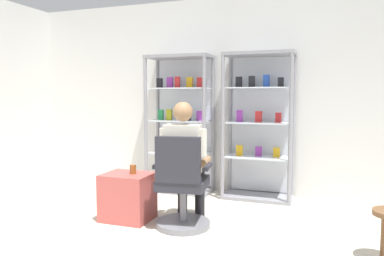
# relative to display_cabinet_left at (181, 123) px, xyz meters

# --- Properties ---
(back_wall) EXTENTS (6.00, 0.10, 2.70)m
(back_wall) POSITION_rel_display_cabinet_left_xyz_m (0.55, 0.24, 0.38)
(back_wall) COLOR silver
(back_wall) RESTS_ON ground
(display_cabinet_left) EXTENTS (0.90, 0.45, 1.90)m
(display_cabinet_left) POSITION_rel_display_cabinet_left_xyz_m (0.00, 0.00, 0.00)
(display_cabinet_left) COLOR gray
(display_cabinet_left) RESTS_ON ground
(display_cabinet_right) EXTENTS (0.90, 0.45, 1.90)m
(display_cabinet_right) POSITION_rel_display_cabinet_left_xyz_m (1.10, 0.00, -0.00)
(display_cabinet_right) COLOR gray
(display_cabinet_right) RESTS_ON ground
(office_chair) EXTENTS (0.60, 0.56, 0.96)m
(office_chair) POSITION_rel_display_cabinet_left_xyz_m (0.58, -1.46, -0.57)
(office_chair) COLOR slate
(office_chair) RESTS_ON ground
(seated_shopkeeper) EXTENTS (0.53, 0.60, 1.29)m
(seated_shopkeeper) POSITION_rel_display_cabinet_left_xyz_m (0.55, -1.30, -0.26)
(seated_shopkeeper) COLOR black
(seated_shopkeeper) RESTS_ON ground
(storage_crate) EXTENTS (0.51, 0.43, 0.51)m
(storage_crate) POSITION_rel_display_cabinet_left_xyz_m (-0.08, -1.39, -0.71)
(storage_crate) COLOR #B24C47
(storage_crate) RESTS_ON ground
(tea_glass) EXTENTS (0.07, 0.07, 0.10)m
(tea_glass) POSITION_rel_display_cabinet_left_xyz_m (-0.02, -1.38, -0.41)
(tea_glass) COLOR brown
(tea_glass) RESTS_ON storage_crate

